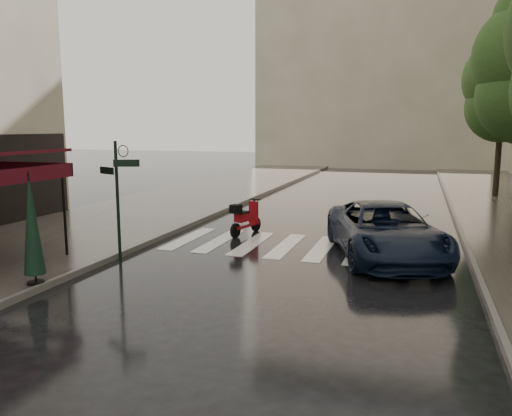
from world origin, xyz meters
The scene contains 11 objects.
ground centered at (0.00, 0.00, 0.00)m, with size 120.00×120.00×0.00m, color black.
sidewalk_near centered at (-4.50, 12.00, 0.06)m, with size 6.00×60.00×0.12m, color #38332D.
curb_near centered at (-1.45, 12.00, 0.07)m, with size 0.12×60.00×0.16m, color #595651.
curb_far centered at (7.45, 12.00, 0.07)m, with size 0.12×60.00×0.16m, color #595651.
crosswalk centered at (2.98, 6.00, 0.01)m, with size 7.85×3.20×0.01m.
signpost centered at (-1.19, 3.00, 1.83)m, with size 1.17×0.29×3.10m.
backdrop_building centered at (3.00, 38.00, 10.00)m, with size 22.00×6.00×20.00m, color tan.
tree_far centered at (9.70, 19.00, 5.46)m, with size 3.80×3.80×8.16m.
scooter centered at (0.79, 7.09, 0.51)m, with size 0.68×1.64×1.10m.
parked_car centered at (5.28, 5.53, 0.73)m, with size 2.42×5.25×1.46m, color black.
parasol_back centered at (-1.65, 0.50, 1.41)m, with size 0.45×0.45×2.40m.
Camera 1 is at (6.03, -7.83, 3.42)m, focal length 35.00 mm.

